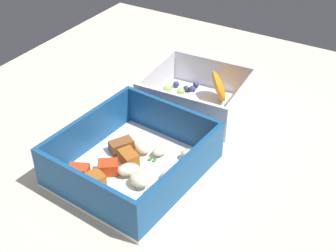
% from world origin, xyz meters
% --- Properties ---
extents(table_surface, '(0.80, 0.80, 0.02)m').
position_xyz_m(table_surface, '(0.00, 0.00, 0.01)').
color(table_surface, beige).
rests_on(table_surface, ground).
extents(pasta_container, '(0.20, 0.18, 0.06)m').
position_xyz_m(pasta_container, '(-0.11, 0.02, 0.04)').
color(pasta_container, white).
rests_on(pasta_container, table_surface).
extents(fruit_bowl, '(0.14, 0.16, 0.06)m').
position_xyz_m(fruit_bowl, '(0.08, 0.02, 0.04)').
color(fruit_bowl, white).
rests_on(fruit_bowl, table_surface).
extents(candy_bar, '(0.07, 0.04, 0.01)m').
position_xyz_m(candy_bar, '(-0.02, 0.11, 0.03)').
color(candy_bar, '#51197A').
rests_on(candy_bar, table_surface).
extents(paper_cup_liner, '(0.04, 0.04, 0.02)m').
position_xyz_m(paper_cup_liner, '(0.19, 0.06, 0.03)').
color(paper_cup_liner, white).
rests_on(paper_cup_liner, table_surface).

